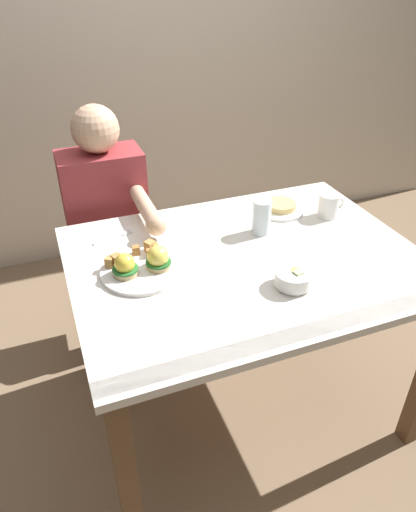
# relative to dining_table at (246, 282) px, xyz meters

# --- Properties ---
(ground_plane) EXTENTS (6.00, 6.00, 0.00)m
(ground_plane) POSITION_rel_dining_table_xyz_m (0.00, 0.00, -0.63)
(ground_plane) COLOR #7F664C
(back_wall) EXTENTS (4.80, 0.10, 2.60)m
(back_wall) POSITION_rel_dining_table_xyz_m (0.00, 1.50, 0.67)
(back_wall) COLOR beige
(back_wall) RESTS_ON ground_plane
(dining_table) EXTENTS (1.20, 0.90, 0.74)m
(dining_table) POSITION_rel_dining_table_xyz_m (0.00, 0.00, 0.00)
(dining_table) COLOR white
(dining_table) RESTS_ON ground_plane
(eggs_benedict_plate) EXTENTS (0.27, 0.27, 0.09)m
(eggs_benedict_plate) POSITION_rel_dining_table_xyz_m (-0.36, 0.04, 0.13)
(eggs_benedict_plate) COLOR white
(eggs_benedict_plate) RESTS_ON dining_table
(fruit_bowl) EXTENTS (0.12, 0.12, 0.06)m
(fruit_bowl) POSITION_rel_dining_table_xyz_m (0.06, -0.20, 0.14)
(fruit_bowl) COLOR white
(fruit_bowl) RESTS_ON dining_table
(coffee_mug) EXTENTS (0.11, 0.08, 0.09)m
(coffee_mug) POSITION_rel_dining_table_xyz_m (0.43, 0.16, 0.16)
(coffee_mug) COLOR white
(coffee_mug) RESTS_ON dining_table
(fork) EXTENTS (0.15, 0.06, 0.00)m
(fork) POSITION_rel_dining_table_xyz_m (-0.40, 0.30, 0.11)
(fork) COLOR silver
(fork) RESTS_ON dining_table
(water_glass_near) EXTENTS (0.07, 0.07, 0.13)m
(water_glass_near) POSITION_rel_dining_table_xyz_m (0.12, 0.14, 0.17)
(water_glass_near) COLOR silver
(water_glass_near) RESTS_ON dining_table
(side_plate) EXTENTS (0.20, 0.20, 0.04)m
(side_plate) POSITION_rel_dining_table_xyz_m (0.27, 0.27, 0.12)
(side_plate) COLOR white
(side_plate) RESTS_ON dining_table
(diner_person) EXTENTS (0.34, 0.54, 1.14)m
(diner_person) POSITION_rel_dining_table_xyz_m (-0.37, 0.60, 0.02)
(diner_person) COLOR #33333D
(diner_person) RESTS_ON ground_plane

